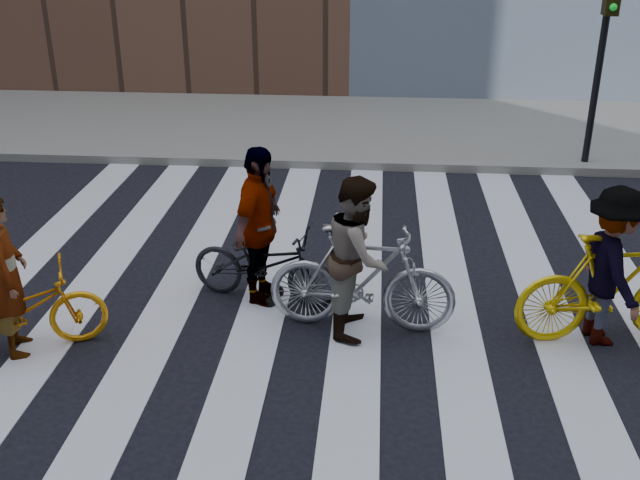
# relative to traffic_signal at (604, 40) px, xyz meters

# --- Properties ---
(ground) EXTENTS (100.00, 100.00, 0.00)m
(ground) POSITION_rel_traffic_signal_xyz_m (-4.40, -5.32, -2.28)
(ground) COLOR black
(ground) RESTS_ON ground
(sidewalk_far) EXTENTS (100.00, 5.00, 0.15)m
(sidewalk_far) POSITION_rel_traffic_signal_xyz_m (-4.40, 2.18, -2.20)
(sidewalk_far) COLOR gray
(sidewalk_far) RESTS_ON ground
(zebra_crosswalk) EXTENTS (8.25, 10.00, 0.01)m
(zebra_crosswalk) POSITION_rel_traffic_signal_xyz_m (-4.40, -5.32, -2.27)
(zebra_crosswalk) COLOR silver
(zebra_crosswalk) RESTS_ON ground
(traffic_signal) EXTENTS (0.22, 0.42, 3.33)m
(traffic_signal) POSITION_rel_traffic_signal_xyz_m (0.00, 0.00, 0.00)
(traffic_signal) COLOR black
(traffic_signal) RESTS_ON ground
(bike_yellow_left) EXTENTS (1.88, 1.28, 0.93)m
(bike_yellow_left) POSITION_rel_traffic_signal_xyz_m (-7.34, -6.47, -1.81)
(bike_yellow_left) COLOR orange
(bike_yellow_left) RESTS_ON ground
(bike_silver_mid) EXTENTS (2.07, 0.71, 1.22)m
(bike_silver_mid) POSITION_rel_traffic_signal_xyz_m (-3.80, -5.72, -1.67)
(bike_silver_mid) COLOR #A6A7AF
(bike_silver_mid) RESTS_ON ground
(bike_yellow_right) EXTENTS (2.14, 0.90, 1.25)m
(bike_yellow_right) POSITION_rel_traffic_signal_xyz_m (-1.16, -5.75, -1.66)
(bike_yellow_right) COLOR #DDB60C
(bike_yellow_right) RESTS_ON ground
(bike_dark_rear) EXTENTS (1.91, 1.04, 0.95)m
(bike_dark_rear) POSITION_rel_traffic_signal_xyz_m (-4.95, -5.16, -1.80)
(bike_dark_rear) COLOR black
(bike_dark_rear) RESTS_ON ground
(rider_left) EXTENTS (0.64, 0.75, 1.75)m
(rider_left) POSITION_rel_traffic_signal_xyz_m (-7.39, -6.47, -1.40)
(rider_left) COLOR slate
(rider_left) RESTS_ON ground
(rider_mid) EXTENTS (0.73, 0.91, 1.78)m
(rider_mid) POSITION_rel_traffic_signal_xyz_m (-3.85, -5.72, -1.39)
(rider_mid) COLOR slate
(rider_mid) RESTS_ON ground
(rider_right) EXTENTS (0.81, 1.21, 1.74)m
(rider_right) POSITION_rel_traffic_signal_xyz_m (-1.21, -5.75, -1.41)
(rider_right) COLOR slate
(rider_right) RESTS_ON ground
(rider_rear) EXTENTS (0.71, 1.19, 1.89)m
(rider_rear) POSITION_rel_traffic_signal_xyz_m (-5.00, -5.16, -1.33)
(rider_rear) COLOR slate
(rider_rear) RESTS_ON ground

